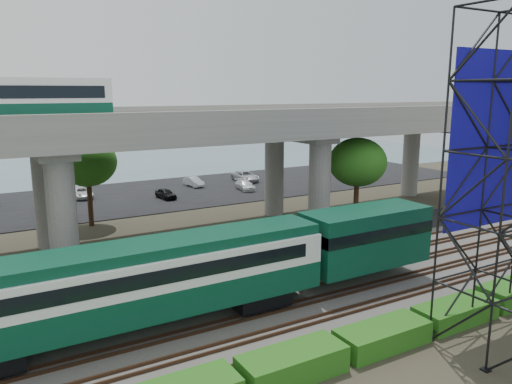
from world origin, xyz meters
TOP-DOWN VIEW (x-y plane):
  - ground at (0.00, 0.00)m, footprint 140.00×140.00m
  - ballast_bed at (0.00, 2.00)m, footprint 90.00×12.00m
  - service_road at (0.00, 10.50)m, footprint 90.00×5.00m
  - parking_lot at (0.00, 34.00)m, footprint 90.00×18.00m
  - harbor_water at (0.00, 56.00)m, footprint 140.00×40.00m
  - rail_tracks at (0.00, 2.00)m, footprint 90.00×9.52m
  - commuter_train at (-6.36, 2.00)m, footprint 29.30×3.06m
  - overpass at (-0.87, 16.00)m, footprint 80.00×12.00m
  - hedge_strip at (1.01, -4.30)m, footprint 34.60×1.80m
  - trees at (-4.67, 16.17)m, footprint 40.94×16.94m
  - suv at (-2.49, 10.32)m, footprint 4.79×2.64m
  - parked_cars at (0.18, 33.74)m, footprint 36.85×9.41m

SIDE VIEW (x-z plane):
  - ground at x=0.00m, z-range 0.00..0.00m
  - harbor_water at x=0.00m, z-range 0.00..0.03m
  - service_road at x=0.00m, z-range 0.00..0.08m
  - parking_lot at x=0.00m, z-range 0.00..0.08m
  - ballast_bed at x=0.00m, z-range 0.00..0.20m
  - rail_tracks at x=0.00m, z-range 0.20..0.36m
  - hedge_strip at x=1.01m, z-range -0.04..1.16m
  - parked_cars at x=0.18m, z-range 0.02..1.34m
  - suv at x=-2.49m, z-range 0.08..1.35m
  - commuter_train at x=-6.36m, z-range 0.73..5.03m
  - trees at x=-4.67m, z-range 1.73..9.42m
  - overpass at x=-0.87m, z-range 2.01..14.41m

